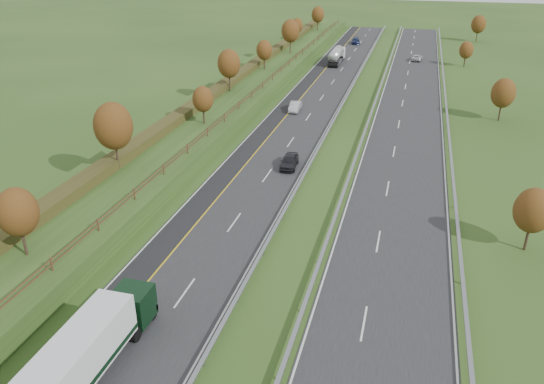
# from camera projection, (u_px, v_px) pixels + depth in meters

# --- Properties ---
(ground) EXTENTS (400.00, 400.00, 0.00)m
(ground) POSITION_uv_depth(u_px,v_px,m) (347.00, 129.00, 78.40)
(ground) COLOR #294518
(ground) RESTS_ON ground
(near_carriageway) EXTENTS (10.50, 200.00, 0.04)m
(near_carriageway) POSITION_uv_depth(u_px,v_px,m) (302.00, 115.00, 84.65)
(near_carriageway) COLOR #242427
(near_carriageway) RESTS_ON ground
(far_carriageway) EXTENTS (10.50, 200.00, 0.04)m
(far_carriageway) POSITION_uv_depth(u_px,v_px,m) (408.00, 123.00, 80.74)
(far_carriageway) COLOR #242427
(far_carriageway) RESTS_ON ground
(hard_shoulder) EXTENTS (3.00, 200.00, 0.04)m
(hard_shoulder) POSITION_uv_depth(u_px,v_px,m) (279.00, 113.00, 85.53)
(hard_shoulder) COLOR black
(hard_shoulder) RESTS_ON ground
(lane_markings) EXTENTS (26.75, 200.00, 0.01)m
(lane_markings) POSITION_uv_depth(u_px,v_px,m) (342.00, 118.00, 83.01)
(lane_markings) COLOR silver
(lane_markings) RESTS_ON near_carriageway
(embankment_left) EXTENTS (12.00, 200.00, 2.00)m
(embankment_left) POSITION_uv_depth(u_px,v_px,m) (225.00, 103.00, 87.31)
(embankment_left) COLOR #294518
(embankment_left) RESTS_ON ground
(hedge_left) EXTENTS (2.20, 180.00, 1.10)m
(hedge_left) POSITION_uv_depth(u_px,v_px,m) (213.00, 93.00, 87.12)
(hedge_left) COLOR #333716
(hedge_left) RESTS_ON embankment_left
(fence_left) EXTENTS (0.12, 189.06, 1.20)m
(fence_left) POSITION_uv_depth(u_px,v_px,m) (250.00, 95.00, 85.15)
(fence_left) COLOR #422B19
(fence_left) RESTS_ON embankment_left
(median_barrier_near) EXTENTS (0.32, 200.00, 0.71)m
(median_barrier_near) POSITION_uv_depth(u_px,v_px,m) (337.00, 114.00, 83.04)
(median_barrier_near) COLOR gray
(median_barrier_near) RESTS_ON ground
(median_barrier_far) EXTENTS (0.32, 200.00, 0.71)m
(median_barrier_far) POSITION_uv_depth(u_px,v_px,m) (370.00, 116.00, 81.83)
(median_barrier_far) COLOR gray
(median_barrier_far) RESTS_ON ground
(outer_barrier_far) EXTENTS (0.32, 200.00, 0.71)m
(outer_barrier_far) POSITION_uv_depth(u_px,v_px,m) (448.00, 122.00, 79.11)
(outer_barrier_far) COLOR gray
(outer_barrier_far) RESTS_ON ground
(trees_left) EXTENTS (6.64, 164.30, 7.66)m
(trees_left) POSITION_uv_depth(u_px,v_px,m) (218.00, 75.00, 81.99)
(trees_left) COLOR #2D2116
(trees_left) RESTS_ON embankment_left
(trees_far) EXTENTS (8.45, 118.60, 7.12)m
(trees_far) POSITION_uv_depth(u_px,v_px,m) (487.00, 62.00, 101.28)
(trees_far) COLOR #2D2116
(trees_far) RESTS_ON ground
(box_lorry) EXTENTS (2.58, 16.28, 4.06)m
(box_lorry) POSITION_uv_depth(u_px,v_px,m) (72.00, 369.00, 30.97)
(box_lorry) COLOR black
(box_lorry) RESTS_ON near_carriageway
(road_tanker) EXTENTS (2.40, 11.22, 3.46)m
(road_tanker) POSITION_uv_depth(u_px,v_px,m) (337.00, 55.00, 119.97)
(road_tanker) COLOR silver
(road_tanker) RESTS_ON near_carriageway
(car_dark_near) EXTENTS (2.17, 4.77, 1.59)m
(car_dark_near) POSITION_uv_depth(u_px,v_px,m) (289.00, 161.00, 64.50)
(car_dark_near) COLOR black
(car_dark_near) RESTS_ON near_carriageway
(car_silver_mid) EXTENTS (1.81, 4.60, 1.49)m
(car_silver_mid) POSITION_uv_depth(u_px,v_px,m) (295.00, 106.00, 86.21)
(car_silver_mid) COLOR #ADAEB2
(car_silver_mid) RESTS_ON near_carriageway
(car_small_far) EXTENTS (2.68, 5.28, 1.47)m
(car_small_far) POSITION_uv_depth(u_px,v_px,m) (356.00, 41.00, 143.52)
(car_small_far) COLOR #162044
(car_small_far) RESTS_ON near_carriageway
(car_oncoming) EXTENTS (2.50, 4.92, 1.33)m
(car_oncoming) POSITION_uv_depth(u_px,v_px,m) (417.00, 58.00, 123.08)
(car_oncoming) COLOR silver
(car_oncoming) RESTS_ON far_carriageway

